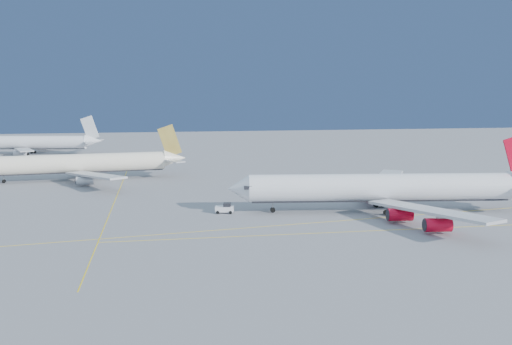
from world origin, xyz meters
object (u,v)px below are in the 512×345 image
airliner_etihad (83,163)px  airliner_third (30,143)px  airliner_virgin (387,188)px  pushback_tug (225,208)px

airliner_etihad → airliner_third: size_ratio=1.04×
airliner_virgin → airliner_third: size_ratio=1.18×
airliner_virgin → airliner_etihad: 94.49m
pushback_tug → airliner_etihad: bearing=136.2°
airliner_virgin → airliner_etihad: bearing=148.5°
airliner_etihad → airliner_third: 80.05m
airliner_virgin → airliner_etihad: airliner_virgin is taller
airliner_third → airliner_virgin: bearing=-42.7°
airliner_virgin → pushback_tug: airliner_virgin is taller
airliner_third → pushback_tug: bearing=-53.1°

